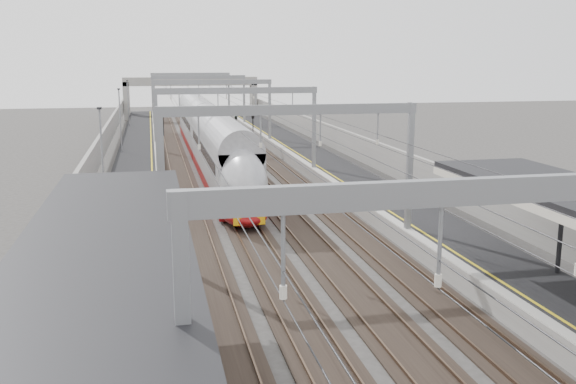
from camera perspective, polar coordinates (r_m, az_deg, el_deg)
name	(u,v)px	position (r m, az deg, el deg)	size (l,w,h in m)	color
platform_left	(137,173)	(54.51, -13.24, 1.61)	(4.00, 120.00, 1.00)	black
platform_right	(324,167)	(56.45, 3.21, 2.25)	(4.00, 120.00, 1.00)	black
tracks	(234,175)	(54.99, -4.86, 1.49)	(11.40, 140.00, 0.20)	black
overhead_line	(223,99)	(60.80, -5.76, 8.24)	(13.00, 140.00, 6.60)	gray
canopy_left	(87,316)	(12.66, -17.45, -10.51)	(4.40, 30.00, 4.24)	black
overbridge	(191,87)	(109.00, -8.63, 9.24)	(22.00, 2.20, 6.90)	gray
wall_left	(96,162)	(54.51, -16.66, 2.60)	(0.30, 120.00, 3.20)	gray
wall_right	(359,153)	(57.20, 6.33, 3.43)	(0.30, 120.00, 3.20)	gray
train	(209,143)	(59.88, -6.99, 4.38)	(2.87, 52.35, 4.54)	maroon
signal_green	(163,118)	(83.55, -11.05, 6.45)	(0.32, 0.32, 3.48)	black
signal_red_near	(236,122)	(77.06, -4.64, 6.20)	(0.32, 0.32, 3.48)	black
signal_red_far	(253,121)	(78.39, -3.14, 6.31)	(0.32, 0.32, 3.48)	black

